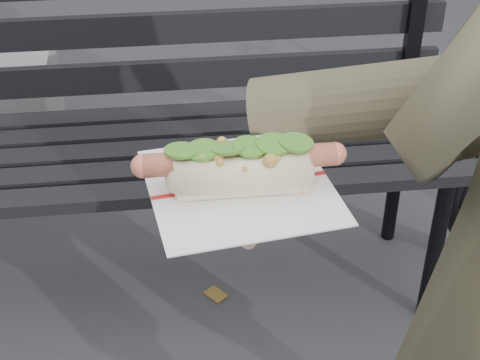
{
  "coord_description": "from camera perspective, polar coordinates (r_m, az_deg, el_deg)",
  "views": [
    {
      "loc": [
        -0.01,
        -0.64,
        1.42
      ],
      "look_at": [
        0.07,
        -0.0,
        0.99
      ],
      "focal_mm": 55.0,
      "sensor_mm": 36.0,
      "label": 1
    }
  ],
  "objects": [
    {
      "name": "held_hotdog",
      "position": [
        0.85,
        13.28,
        5.04
      ],
      "size": [
        0.64,
        0.3,
        0.2
      ],
      "color": "#4A4531"
    },
    {
      "name": "park_bench",
      "position": [
        1.85,
        -6.57,
        4.87
      ],
      "size": [
        1.5,
        0.44,
        0.88
      ],
      "color": "black",
      "rests_on": "ground"
    }
  ]
}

